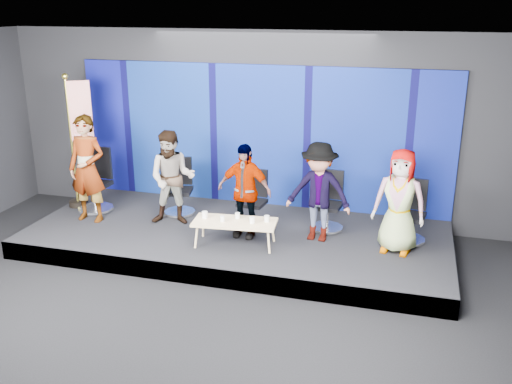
{
  "coord_description": "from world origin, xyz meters",
  "views": [
    {
      "loc": [
        2.72,
        -5.99,
        3.97
      ],
      "look_at": [
        0.36,
        2.4,
        1.04
      ],
      "focal_mm": 40.0,
      "sensor_mm": 36.0,
      "label": 1
    }
  ],
  "objects_px": {
    "chair_c": "(253,207)",
    "mug_d": "(252,220)",
    "panelist_b": "(172,178)",
    "mug_e": "(267,219)",
    "coffee_table": "(235,223)",
    "mug_a": "(205,215)",
    "mug_b": "(222,219)",
    "flag_stand": "(78,138)",
    "panelist_a": "(87,169)",
    "chair_d": "(328,210)",
    "panelist_c": "(244,191)",
    "panelist_d": "(319,192)",
    "mug_c": "(237,216)",
    "chair_e": "(410,221)",
    "chair_a": "(96,190)",
    "chair_b": "(180,196)",
    "panelist_e": "(400,201)"
  },
  "relations": [
    {
      "from": "chair_a",
      "to": "panelist_b",
      "type": "relative_size",
      "value": 0.7
    },
    {
      "from": "panelist_c",
      "to": "mug_c",
      "type": "bearing_deg",
      "value": -91.26
    },
    {
      "from": "chair_c",
      "to": "panelist_d",
      "type": "xyz_separation_m",
      "value": [
        1.17,
        -0.33,
        0.49
      ]
    },
    {
      "from": "panelist_e",
      "to": "panelist_c",
      "type": "bearing_deg",
      "value": -168.78
    },
    {
      "from": "panelist_d",
      "to": "mug_c",
      "type": "bearing_deg",
      "value": -154.55
    },
    {
      "from": "panelist_a",
      "to": "mug_d",
      "type": "height_order",
      "value": "panelist_a"
    },
    {
      "from": "panelist_e",
      "to": "mug_c",
      "type": "relative_size",
      "value": 18.03
    },
    {
      "from": "chair_b",
      "to": "panelist_b",
      "type": "xyz_separation_m",
      "value": [
        0.1,
        -0.49,
        0.49
      ]
    },
    {
      "from": "panelist_a",
      "to": "panelist_d",
      "type": "relative_size",
      "value": 1.16
    },
    {
      "from": "mug_d",
      "to": "mug_e",
      "type": "xyz_separation_m",
      "value": [
        0.2,
        0.13,
        -0.0
      ]
    },
    {
      "from": "panelist_c",
      "to": "panelist_a",
      "type": "bearing_deg",
      "value": -173.44
    },
    {
      "from": "panelist_b",
      "to": "panelist_c",
      "type": "xyz_separation_m",
      "value": [
        1.34,
        -0.19,
        -0.04
      ]
    },
    {
      "from": "chair_e",
      "to": "coffee_table",
      "type": "bearing_deg",
      "value": -150.61
    },
    {
      "from": "panelist_d",
      "to": "mug_e",
      "type": "xyz_separation_m",
      "value": [
        -0.73,
        -0.46,
        -0.36
      ]
    },
    {
      "from": "panelist_a",
      "to": "panelist_c",
      "type": "relative_size",
      "value": 1.2
    },
    {
      "from": "panelist_c",
      "to": "flag_stand",
      "type": "bearing_deg",
      "value": 175.82
    },
    {
      "from": "chair_c",
      "to": "mug_d",
      "type": "xyz_separation_m",
      "value": [
        0.25,
        -0.92,
        0.14
      ]
    },
    {
      "from": "panelist_b",
      "to": "mug_e",
      "type": "relative_size",
      "value": 16.96
    },
    {
      "from": "mug_e",
      "to": "panelist_b",
      "type": "bearing_deg",
      "value": 164.88
    },
    {
      "from": "chair_e",
      "to": "mug_c",
      "type": "distance_m",
      "value": 2.76
    },
    {
      "from": "mug_d",
      "to": "panelist_d",
      "type": "bearing_deg",
      "value": 32.33
    },
    {
      "from": "mug_e",
      "to": "flag_stand",
      "type": "relative_size",
      "value": 0.04
    },
    {
      "from": "mug_e",
      "to": "flag_stand",
      "type": "height_order",
      "value": "flag_stand"
    },
    {
      "from": "panelist_a",
      "to": "mug_c",
      "type": "height_order",
      "value": "panelist_a"
    },
    {
      "from": "flag_stand",
      "to": "mug_d",
      "type": "bearing_deg",
      "value": -46.8
    },
    {
      "from": "chair_b",
      "to": "panelist_b",
      "type": "bearing_deg",
      "value": -90.78
    },
    {
      "from": "chair_a",
      "to": "coffee_table",
      "type": "bearing_deg",
      "value": -13.98
    },
    {
      "from": "mug_b",
      "to": "mug_c",
      "type": "xyz_separation_m",
      "value": [
        0.18,
        0.2,
        0.0
      ]
    },
    {
      "from": "chair_a",
      "to": "flag_stand",
      "type": "xyz_separation_m",
      "value": [
        -0.35,
        0.14,
        0.93
      ]
    },
    {
      "from": "mug_a",
      "to": "flag_stand",
      "type": "distance_m",
      "value": 3.08
    },
    {
      "from": "panelist_a",
      "to": "mug_e",
      "type": "relative_size",
      "value": 19.31
    },
    {
      "from": "chair_e",
      "to": "chair_b",
      "type": "bearing_deg",
      "value": -172.39
    },
    {
      "from": "mug_a",
      "to": "mug_c",
      "type": "relative_size",
      "value": 1.19
    },
    {
      "from": "panelist_b",
      "to": "mug_e",
      "type": "height_order",
      "value": "panelist_b"
    },
    {
      "from": "chair_d",
      "to": "panelist_d",
      "type": "height_order",
      "value": "panelist_d"
    },
    {
      "from": "mug_b",
      "to": "flag_stand",
      "type": "xyz_separation_m",
      "value": [
        -3.11,
        1.04,
        0.86
      ]
    },
    {
      "from": "coffee_table",
      "to": "mug_a",
      "type": "relative_size",
      "value": 12.72
    },
    {
      "from": "panelist_b",
      "to": "panelist_c",
      "type": "relative_size",
      "value": 1.06
    },
    {
      "from": "chair_d",
      "to": "panelist_e",
      "type": "height_order",
      "value": "panelist_e"
    },
    {
      "from": "panelist_a",
      "to": "coffee_table",
      "type": "xyz_separation_m",
      "value": [
        2.77,
        -0.36,
        -0.56
      ]
    },
    {
      "from": "panelist_d",
      "to": "mug_d",
      "type": "xyz_separation_m",
      "value": [
        -0.93,
        -0.59,
        -0.35
      ]
    },
    {
      "from": "panelist_a",
      "to": "chair_d",
      "type": "relative_size",
      "value": 1.88
    },
    {
      "from": "chair_e",
      "to": "mug_b",
      "type": "height_order",
      "value": "chair_e"
    },
    {
      "from": "chair_c",
      "to": "chair_e",
      "type": "xyz_separation_m",
      "value": [
        2.6,
        0.02,
        0.01
      ]
    },
    {
      "from": "chair_c",
      "to": "chair_e",
      "type": "relative_size",
      "value": 0.96
    },
    {
      "from": "mug_a",
      "to": "mug_c",
      "type": "bearing_deg",
      "value": 14.41
    },
    {
      "from": "mug_a",
      "to": "chair_e",
      "type": "bearing_deg",
      "value": 16.47
    },
    {
      "from": "mug_b",
      "to": "mug_e",
      "type": "height_order",
      "value": "mug_e"
    },
    {
      "from": "coffee_table",
      "to": "chair_c",
      "type": "bearing_deg",
      "value": 87.47
    },
    {
      "from": "chair_b",
      "to": "mug_c",
      "type": "bearing_deg",
      "value": -46.42
    }
  ]
}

